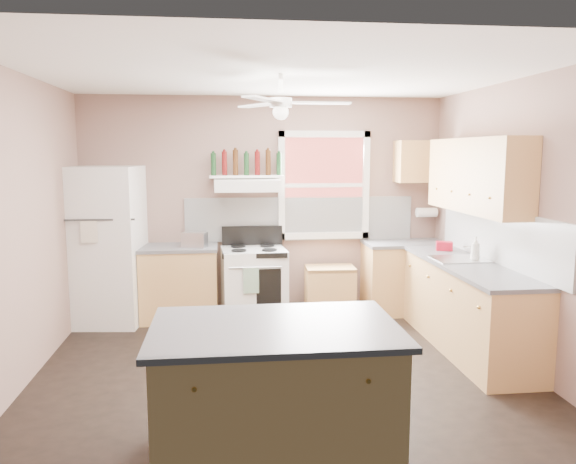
{
  "coord_description": "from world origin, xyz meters",
  "views": [
    {
      "loc": [
        -0.52,
        -5.04,
        2.02
      ],
      "look_at": [
        0.1,
        0.3,
        1.25
      ],
      "focal_mm": 35.0,
      "sensor_mm": 36.0,
      "label": 1
    }
  ],
  "objects": [
    {
      "name": "floor",
      "position": [
        0.0,
        0.0,
        0.0
      ],
      "size": [
        4.5,
        4.5,
        0.0
      ],
      "primitive_type": "plane",
      "color": "black",
      "rests_on": "ground"
    },
    {
      "name": "ceiling",
      "position": [
        0.0,
        0.0,
        2.7
      ],
      "size": [
        4.5,
        4.5,
        0.0
      ],
      "primitive_type": "plane",
      "color": "white",
      "rests_on": "ground"
    },
    {
      "name": "wall_back",
      "position": [
        0.0,
        2.02,
        1.35
      ],
      "size": [
        4.5,
        0.05,
        2.7
      ],
      "primitive_type": "cube",
      "color": "#826459",
      "rests_on": "ground"
    },
    {
      "name": "wall_right",
      "position": [
        2.27,
        0.0,
        1.35
      ],
      "size": [
        0.05,
        4.0,
        2.7
      ],
      "primitive_type": "cube",
      "color": "#826459",
      "rests_on": "ground"
    },
    {
      "name": "wall_left",
      "position": [
        -2.27,
        0.0,
        1.35
      ],
      "size": [
        0.05,
        4.0,
        2.7
      ],
      "primitive_type": "cube",
      "color": "#826459",
      "rests_on": "ground"
    },
    {
      "name": "backsplash_back",
      "position": [
        0.45,
        1.99,
        1.18
      ],
      "size": [
        2.9,
        0.03,
        0.55
      ],
      "primitive_type": "cube",
      "color": "white",
      "rests_on": "wall_back"
    },
    {
      "name": "backsplash_right",
      "position": [
        2.23,
        0.3,
        1.18
      ],
      "size": [
        0.03,
        2.6,
        0.55
      ],
      "primitive_type": "cube",
      "color": "white",
      "rests_on": "wall_right"
    },
    {
      "name": "window_view",
      "position": [
        0.75,
        1.98,
        1.6
      ],
      "size": [
        1.0,
        0.02,
        1.2
      ],
      "primitive_type": "cube",
      "color": "maroon",
      "rests_on": "wall_back"
    },
    {
      "name": "window_frame",
      "position": [
        0.75,
        1.96,
        1.6
      ],
      "size": [
        1.16,
        0.07,
        1.36
      ],
      "primitive_type": "cube",
      "color": "white",
      "rests_on": "wall_back"
    },
    {
      "name": "refrigerator",
      "position": [
        -1.89,
        1.66,
        0.93
      ],
      "size": [
        0.86,
        0.84,
        1.86
      ],
      "primitive_type": "cube",
      "rotation": [
        0.0,
        0.0,
        -0.11
      ],
      "color": "white",
      "rests_on": "floor"
    },
    {
      "name": "base_cabinet_left",
      "position": [
        -1.06,
        1.7,
        0.43
      ],
      "size": [
        0.9,
        0.6,
        0.86
      ],
      "primitive_type": "cube",
      "color": "tan",
      "rests_on": "floor"
    },
    {
      "name": "counter_left",
      "position": [
        -1.06,
        1.7,
        0.88
      ],
      "size": [
        0.92,
        0.62,
        0.04
      ],
      "primitive_type": "cube",
      "color": "#505053",
      "rests_on": "base_cabinet_left"
    },
    {
      "name": "toaster",
      "position": [
        -0.86,
        1.58,
        0.99
      ],
      "size": [
        0.32,
        0.24,
        0.18
      ],
      "primitive_type": "cube",
      "rotation": [
        0.0,
        0.0,
        -0.31
      ],
      "color": "silver",
      "rests_on": "counter_left"
    },
    {
      "name": "stove",
      "position": [
        -0.16,
        1.63,
        0.43
      ],
      "size": [
        0.8,
        0.69,
        0.86
      ],
      "primitive_type": "cube",
      "rotation": [
        0.0,
        0.0,
        0.07
      ],
      "color": "white",
      "rests_on": "floor"
    },
    {
      "name": "range_hood",
      "position": [
        -0.23,
        1.75,
        1.62
      ],
      "size": [
        0.78,
        0.5,
        0.14
      ],
      "primitive_type": "cube",
      "color": "white",
      "rests_on": "wall_back"
    },
    {
      "name": "bottle_shelf",
      "position": [
        -0.23,
        1.87,
        1.72
      ],
      "size": [
        0.9,
        0.26,
        0.03
      ],
      "primitive_type": "cube",
      "color": "white",
      "rests_on": "range_hood"
    },
    {
      "name": "cart",
      "position": [
        0.79,
        1.7,
        0.3
      ],
      "size": [
        0.62,
        0.43,
        0.6
      ],
      "primitive_type": "cube",
      "rotation": [
        0.0,
        0.0,
        -0.04
      ],
      "color": "tan",
      "rests_on": "floor"
    },
    {
      "name": "base_cabinet_corner",
      "position": [
        1.75,
        1.7,
        0.43
      ],
      "size": [
        1.0,
        0.6,
        0.86
      ],
      "primitive_type": "cube",
      "color": "tan",
      "rests_on": "floor"
    },
    {
      "name": "base_cabinet_right",
      "position": [
        1.95,
        0.3,
        0.43
      ],
      "size": [
        0.6,
        2.2,
        0.86
      ],
      "primitive_type": "cube",
      "color": "tan",
      "rests_on": "floor"
    },
    {
      "name": "counter_corner",
      "position": [
        1.75,
        1.7,
        0.88
      ],
      "size": [
        1.02,
        0.62,
        0.04
      ],
      "primitive_type": "cube",
      "color": "#505053",
      "rests_on": "base_cabinet_corner"
    },
    {
      "name": "counter_right",
      "position": [
        1.94,
        0.3,
        0.88
      ],
      "size": [
        0.62,
        2.22,
        0.04
      ],
      "primitive_type": "cube",
      "color": "#505053",
      "rests_on": "base_cabinet_right"
    },
    {
      "name": "sink",
      "position": [
        1.94,
        0.5,
        0.9
      ],
      "size": [
        0.55,
        0.45,
        0.03
      ],
      "primitive_type": "cube",
      "color": "silver",
      "rests_on": "counter_right"
    },
    {
      "name": "faucet",
      "position": [
        2.1,
        0.5,
        0.97
      ],
      "size": [
        0.03,
        0.03,
        0.14
      ],
      "primitive_type": "cylinder",
      "color": "silver",
      "rests_on": "sink"
    },
    {
      "name": "upper_cabinet_right",
      "position": [
        2.08,
        0.5,
        1.78
      ],
      "size": [
        0.33,
        1.8,
        0.76
      ],
      "primitive_type": "cube",
      "color": "tan",
      "rests_on": "wall_right"
    },
    {
      "name": "upper_cabinet_corner",
      "position": [
        1.95,
        1.83,
        1.9
      ],
      "size": [
        0.6,
        0.33,
        0.52
      ],
      "primitive_type": "cube",
      "color": "tan",
      "rests_on": "wall_back"
    },
    {
      "name": "paper_towel",
      "position": [
        2.07,
        1.86,
        1.25
      ],
      "size": [
        0.26,
        0.12,
        0.12
      ],
      "primitive_type": "cylinder",
      "rotation": [
        0.0,
        1.57,
        0.0
      ],
      "color": "white",
      "rests_on": "wall_back"
    },
    {
      "name": "island",
      "position": [
        -0.2,
        -1.53,
        0.43
      ],
      "size": [
        1.52,
        0.96,
        0.86
      ],
      "primitive_type": "cube",
      "rotation": [
        0.0,
        0.0,
        -0.0
      ],
      "color": "tan",
      "rests_on": "floor"
    },
    {
      "name": "island_top",
      "position": [
        -0.2,
        -1.53,
        0.88
      ],
      "size": [
        1.61,
        1.05,
        0.04
      ],
      "primitive_type": "cube",
      "rotation": [
        0.0,
        0.0,
        -0.0
      ],
      "color": "#505053",
      "rests_on": "island"
    },
    {
      "name": "ceiling_fan_hub",
      "position": [
        0.0,
        0.0,
        2.45
      ],
      "size": [
        0.2,
        0.2,
        0.08
      ],
      "primitive_type": "cylinder",
      "color": "white",
      "rests_on": "ceiling"
    },
    {
      "name": "soap_bottle",
      "position": [
        2.07,
        0.43,
        1.03
      ],
      "size": [
        0.1,
        0.1,
        0.25
      ],
      "primitive_type": "imported",
      "rotation": [
        0.0,
        0.0,
        3.17
      ],
      "color": "silver",
      "rests_on": "counter_right"
    },
    {
      "name": "red_caddy",
      "position": [
        1.99,
        1.05,
        0.95
      ],
      "size": [
        0.21,
        0.17,
        0.1
      ],
      "primitive_type": "cube",
      "rotation": [
        0.0,
        0.0,
        -0.31
      ],
      "color": "red",
      "rests_on": "counter_right"
    },
    {
      "name": "wine_bottles",
      "position": [
        -0.23,
        1.87,
        1.88
      ],
      "size": [
        0.86,
        0.06,
        0.31
      ],
      "color": "#143819",
      "rests_on": "bottle_shelf"
    }
  ]
}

